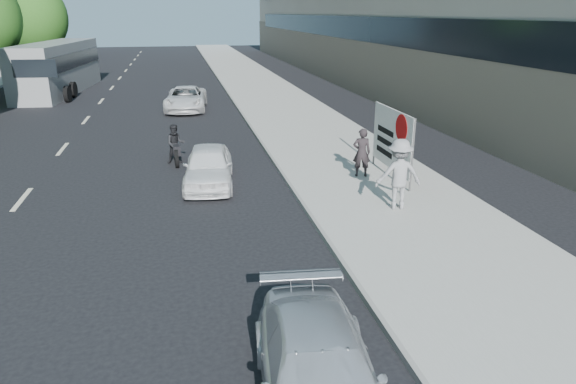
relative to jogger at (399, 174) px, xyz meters
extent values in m
plane|color=black|center=(-3.87, -4.71, -1.11)|extent=(160.00, 160.00, 0.00)
cube|color=gray|center=(0.13, 15.29, -1.04)|extent=(5.00, 120.00, 0.15)
cylinder|color=#382616|center=(-17.57, 39.29, 0.20)|extent=(0.30, 0.30, 2.62)
ellipsoid|color=#1A4512|center=(-17.57, 39.29, 3.67)|extent=(5.40, 5.40, 6.21)
imported|color=gray|center=(0.00, 0.00, 0.00)|extent=(1.31, 0.83, 1.93)
imported|color=black|center=(0.02, 2.95, -0.17)|extent=(0.64, 0.50, 1.58)
cylinder|color=#4C4C4C|center=(0.93, 1.20, 0.14)|extent=(0.06, 0.06, 2.20)
cylinder|color=#4C4C4C|center=(0.93, 4.20, 0.14)|extent=(0.06, 0.06, 2.20)
cube|color=silver|center=(0.91, 2.70, 0.29)|extent=(0.04, 3.00, 1.90)
cylinder|color=#A50C0C|center=(0.89, 2.00, 0.79)|extent=(0.01, 0.84, 0.84)
cube|color=black|center=(0.89, 3.20, 0.44)|extent=(0.01, 1.30, 0.18)
cube|color=black|center=(0.89, 3.20, 0.09)|extent=(0.01, 1.30, 0.18)
cube|color=black|center=(0.89, 3.20, -0.26)|extent=(0.01, 1.30, 0.18)
imported|color=silver|center=(-4.03, -6.71, -0.53)|extent=(2.03, 4.17, 1.17)
imported|color=white|center=(-4.87, 3.50, -0.48)|extent=(1.86, 3.83, 1.26)
imported|color=silver|center=(-5.26, 17.06, -0.47)|extent=(2.59, 4.83, 1.29)
cylinder|color=black|center=(-5.86, 5.68, -0.79)|extent=(0.16, 0.65, 0.64)
cylinder|color=black|center=(-5.86, 7.08, -0.79)|extent=(0.16, 0.65, 0.64)
cube|color=black|center=(-5.86, 6.38, -0.56)|extent=(0.33, 1.21, 0.35)
imported|color=black|center=(-5.86, 6.28, -0.40)|extent=(0.73, 0.58, 1.42)
cube|color=gray|center=(-13.50, 25.74, 0.54)|extent=(3.69, 12.19, 3.30)
cube|color=black|center=(-14.77, 25.74, 1.09)|extent=(1.21, 11.45, 1.00)
cube|color=black|center=(-12.23, 25.74, 1.09)|extent=(1.21, 11.45, 1.00)
cube|color=black|center=(-13.50, 19.72, 1.09)|extent=(2.39, 0.30, 1.00)
cylinder|color=black|center=(-14.75, 21.24, -0.61)|extent=(0.35, 1.02, 1.00)
cylinder|color=black|center=(-12.25, 21.24, -0.61)|extent=(0.35, 1.02, 1.00)
cylinder|color=black|center=(-14.75, 23.24, -0.61)|extent=(0.35, 1.02, 1.00)
cylinder|color=black|center=(-12.25, 23.24, -0.61)|extent=(0.35, 1.02, 1.00)
cylinder|color=black|center=(-14.75, 29.24, -0.61)|extent=(0.35, 1.02, 1.00)
cylinder|color=black|center=(-12.25, 29.24, -0.61)|extent=(0.35, 1.02, 1.00)
cylinder|color=black|center=(-14.75, 30.74, -0.61)|extent=(0.35, 1.02, 1.00)
cylinder|color=black|center=(-12.25, 30.74, -0.61)|extent=(0.35, 1.02, 1.00)
camera|label=1|loc=(-5.62, -12.22, 4.11)|focal=32.00mm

